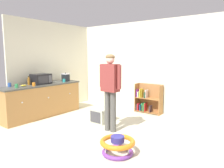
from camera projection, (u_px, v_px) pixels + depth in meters
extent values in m
plane|color=beige|center=(102.00, 134.00, 4.48)|extent=(12.00, 12.00, 0.00)
cube|color=silver|center=(152.00, 67.00, 6.14)|extent=(5.20, 0.06, 2.70)
cube|color=silver|center=(54.00, 66.00, 6.50)|extent=(0.06, 2.99, 2.70)
cube|color=#B37D42|center=(42.00, 101.00, 5.76)|extent=(0.60, 2.25, 0.86)
cube|color=#494942|center=(41.00, 85.00, 5.70)|extent=(0.64, 2.29, 0.04)
sphere|color=silver|center=(22.00, 103.00, 4.96)|extent=(0.04, 0.04, 0.04)
sphere|color=silver|center=(49.00, 98.00, 5.56)|extent=(0.04, 0.04, 0.04)
sphere|color=silver|center=(70.00, 94.00, 6.15)|extent=(0.04, 0.04, 0.04)
cube|color=#B7BABF|center=(212.00, 93.00, 4.32)|extent=(0.70, 0.68, 1.78)
cylinder|color=silver|center=(192.00, 89.00, 4.40)|extent=(0.02, 0.02, 0.50)
cube|color=#333333|center=(195.00, 74.00, 4.48)|extent=(0.01, 0.67, 0.01)
cube|color=#A16A38|center=(137.00, 97.00, 6.30)|extent=(0.02, 0.28, 0.85)
cube|color=#A16A38|center=(161.00, 100.00, 5.84)|extent=(0.02, 0.28, 0.85)
cube|color=#A56D3E|center=(150.00, 98.00, 6.17)|extent=(0.80, 0.02, 0.85)
cube|color=#A16A38|center=(148.00, 112.00, 6.12)|extent=(0.76, 0.24, 0.02)
cube|color=#A16A38|center=(148.00, 98.00, 6.07)|extent=(0.76, 0.24, 0.02)
cube|color=#4A3D3C|center=(137.00, 107.00, 6.30)|extent=(0.03, 0.17, 0.18)
cube|color=purple|center=(138.00, 93.00, 6.24)|extent=(0.02, 0.17, 0.23)
cube|color=red|center=(139.00, 107.00, 6.26)|extent=(0.03, 0.17, 0.21)
cube|color=silver|center=(139.00, 94.00, 6.21)|extent=(0.03, 0.17, 0.16)
cube|color=#2657A6|center=(141.00, 107.00, 6.22)|extent=(0.02, 0.17, 0.18)
cube|color=gold|center=(141.00, 93.00, 6.17)|extent=(0.03, 0.17, 0.25)
cube|color=#258B4A|center=(143.00, 107.00, 6.18)|extent=(0.03, 0.17, 0.24)
cube|color=gold|center=(142.00, 94.00, 6.14)|extent=(0.02, 0.17, 0.23)
cube|color=#6F6846|center=(143.00, 108.00, 6.18)|extent=(0.03, 0.17, 0.18)
cube|color=#494039|center=(145.00, 95.00, 6.09)|extent=(0.02, 0.17, 0.17)
cube|color=#2C883F|center=(144.00, 107.00, 6.15)|extent=(0.03, 0.17, 0.24)
cube|color=beige|center=(147.00, 94.00, 6.06)|extent=(0.03, 0.17, 0.24)
cube|color=red|center=(146.00, 107.00, 6.12)|extent=(0.02, 0.17, 0.25)
cube|color=#318943|center=(146.00, 95.00, 6.07)|extent=(0.03, 0.17, 0.18)
cube|color=#43343B|center=(151.00, 109.00, 6.03)|extent=(0.03, 0.17, 0.19)
cylinder|color=#54534F|center=(107.00, 111.00, 4.64)|extent=(0.13, 0.13, 0.90)
cylinder|color=#54534F|center=(113.00, 112.00, 4.54)|extent=(0.13, 0.13, 0.90)
cube|color=brown|center=(110.00, 78.00, 4.49)|extent=(0.38, 0.22, 0.60)
cylinder|color=brown|center=(102.00, 76.00, 4.63)|extent=(0.09, 0.09, 0.51)
cylinder|color=brown|center=(119.00, 77.00, 4.34)|extent=(0.09, 0.09, 0.51)
sphere|color=beige|center=(110.00, 60.00, 4.43)|extent=(0.19, 0.19, 0.19)
ellipsoid|color=brown|center=(110.00, 57.00, 4.43)|extent=(0.20, 0.20, 0.12)
torus|color=purple|center=(117.00, 152.00, 3.54)|extent=(0.54, 0.54, 0.07)
torus|color=orange|center=(118.00, 142.00, 3.51)|extent=(0.60, 0.60, 0.08)
cylinder|color=navy|center=(118.00, 139.00, 3.51)|extent=(0.23, 0.23, 0.10)
cylinder|color=silver|center=(128.00, 150.00, 3.39)|extent=(0.02, 0.02, 0.18)
cylinder|color=silver|center=(119.00, 142.00, 3.74)|extent=(0.02, 0.02, 0.18)
cylinder|color=silver|center=(105.00, 149.00, 3.44)|extent=(0.02, 0.02, 0.18)
cube|color=beige|center=(102.00, 115.00, 5.28)|extent=(0.42, 0.54, 0.36)
cube|color=#424247|center=(95.00, 117.00, 5.07)|extent=(0.32, 0.01, 0.27)
cube|color=black|center=(41.00, 79.00, 5.70)|extent=(0.36, 0.48, 0.28)
cube|color=#2D2D33|center=(43.00, 80.00, 5.55)|extent=(0.01, 0.31, 0.20)
cube|color=#515156|center=(50.00, 79.00, 5.72)|extent=(0.01, 0.10, 0.20)
cylinder|color=black|center=(66.00, 78.00, 6.35)|extent=(0.26, 0.26, 0.22)
cylinder|color=silver|center=(66.00, 74.00, 6.34)|extent=(0.26, 0.26, 0.02)
sphere|color=black|center=(66.00, 73.00, 6.33)|extent=(0.03, 0.03, 0.03)
ellipsoid|color=yellow|center=(24.00, 85.00, 5.24)|extent=(0.09, 0.16, 0.04)
ellipsoid|color=yellow|center=(24.00, 85.00, 5.23)|extent=(0.04, 0.15, 0.04)
ellipsoid|color=yellow|center=(24.00, 86.00, 5.22)|extent=(0.09, 0.16, 0.04)
cylinder|color=#9E661E|center=(29.00, 82.00, 5.49)|extent=(0.07, 0.07, 0.18)
cylinder|color=#9E661E|center=(29.00, 77.00, 5.48)|extent=(0.03, 0.03, 0.05)
cylinder|color=black|center=(29.00, 76.00, 5.47)|extent=(0.04, 0.04, 0.02)
cylinder|color=orange|center=(34.00, 84.00, 5.30)|extent=(0.08, 0.08, 0.09)
cylinder|color=#339753|center=(17.00, 86.00, 5.03)|extent=(0.08, 0.08, 0.09)
cylinder|color=teal|center=(64.00, 81.00, 6.12)|extent=(0.08, 0.08, 0.09)
cylinder|color=#3460BB|center=(9.00, 85.00, 5.21)|extent=(0.08, 0.08, 0.09)
cylinder|color=white|center=(51.00, 80.00, 6.17)|extent=(0.08, 0.08, 0.09)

